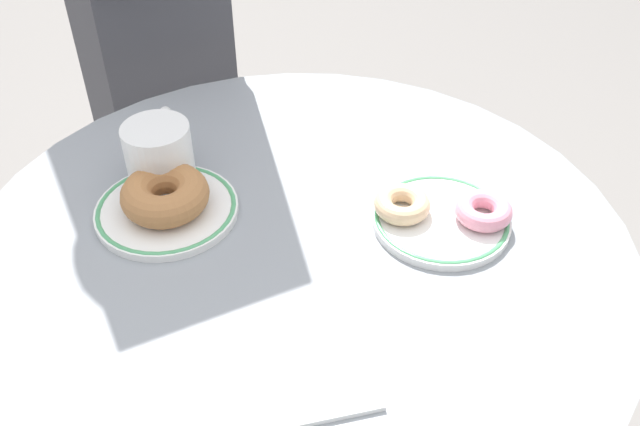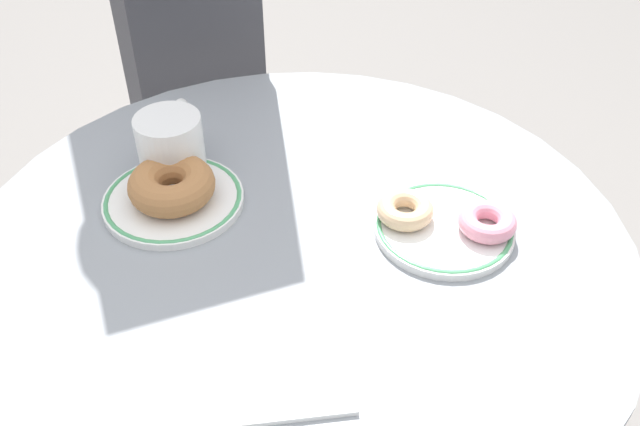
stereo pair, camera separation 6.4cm
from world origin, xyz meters
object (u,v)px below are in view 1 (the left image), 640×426
(donut_pink_frosted, at_px, (483,211))
(coffee_mug, at_px, (160,155))
(plate_right, at_px, (441,219))
(donut_cinnamon, at_px, (165,194))
(plate_left, at_px, (167,209))
(paper_napkin, at_px, (307,366))
(donut_glazed, at_px, (402,204))
(cafe_table, at_px, (301,367))

(donut_pink_frosted, bearing_deg, coffee_mug, 175.40)
(plate_right, height_order, donut_cinnamon, donut_cinnamon)
(plate_left, bearing_deg, donut_cinnamon, -43.90)
(donut_pink_frosted, bearing_deg, paper_napkin, -126.80)
(paper_napkin, bearing_deg, coffee_mug, 130.03)
(plate_right, bearing_deg, donut_cinnamon, -175.34)
(plate_right, relative_size, paper_napkin, 1.30)
(donut_glazed, xyz_separation_m, paper_napkin, (-0.08, -0.24, -0.02))
(donut_glazed, bearing_deg, donut_pink_frosted, 0.33)
(cafe_table, height_order, plate_right, plate_right)
(plate_left, height_order, paper_napkin, plate_left)
(plate_right, relative_size, donut_cinnamon, 1.56)
(plate_left, distance_m, donut_pink_frosted, 0.39)
(plate_left, height_order, plate_right, same)
(plate_right, distance_m, donut_glazed, 0.05)
(cafe_table, relative_size, plate_left, 4.53)
(donut_cinnamon, relative_size, paper_napkin, 0.83)
(cafe_table, height_order, donut_glazed, donut_glazed)
(donut_pink_frosted, height_order, paper_napkin, donut_pink_frosted)
(donut_cinnamon, relative_size, coffee_mug, 0.86)
(plate_left, height_order, donut_cinnamon, donut_cinnamon)
(plate_left, xyz_separation_m, donut_cinnamon, (0.00, -0.00, 0.03))
(plate_left, bearing_deg, cafe_table, -9.18)
(donut_cinnamon, xyz_separation_m, paper_napkin, (0.20, -0.21, -0.03))
(plate_right, xyz_separation_m, paper_napkin, (-0.13, -0.24, -0.00))
(plate_right, relative_size, coffee_mug, 1.34)
(cafe_table, distance_m, coffee_mug, 0.36)
(cafe_table, relative_size, donut_glazed, 11.60)
(plate_right, bearing_deg, coffee_mug, 174.35)
(donut_cinnamon, bearing_deg, paper_napkin, -45.63)
(plate_left, bearing_deg, plate_right, 4.31)
(plate_right, xyz_separation_m, donut_pink_frosted, (0.05, 0.00, 0.02))
(donut_cinnamon, bearing_deg, plate_right, 4.66)
(cafe_table, distance_m, paper_napkin, 0.31)
(donut_glazed, height_order, coffee_mug, coffee_mug)
(cafe_table, xyz_separation_m, plate_right, (0.17, 0.05, 0.25))
(coffee_mug, bearing_deg, plate_left, -70.26)
(cafe_table, bearing_deg, paper_napkin, -78.28)
(plate_right, height_order, coffee_mug, coffee_mug)
(plate_right, height_order, donut_glazed, donut_glazed)
(donut_glazed, distance_m, paper_napkin, 0.25)
(cafe_table, relative_size, coffee_mug, 6.38)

